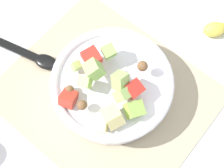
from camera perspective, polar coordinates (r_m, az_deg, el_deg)
name	(u,v)px	position (r m, az deg, el deg)	size (l,w,h in m)	color
ground_plane	(106,95)	(0.73, -0.98, -1.96)	(2.40, 2.40, 0.00)	silver
placemat	(106,95)	(0.73, -0.98, -1.88)	(0.44, 0.37, 0.01)	tan
salad_bowl	(112,86)	(0.69, -0.05, -0.34)	(0.26, 0.26, 0.14)	white
serving_spoon	(26,53)	(0.79, -14.92, 5.25)	(0.24, 0.09, 0.01)	black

